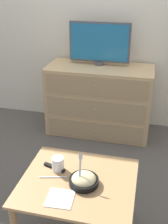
% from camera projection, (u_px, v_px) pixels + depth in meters
% --- Properties ---
extents(ground_plane, '(12.00, 12.00, 0.00)m').
position_uv_depth(ground_plane, '(100.00, 119.00, 3.65)').
color(ground_plane, '#56514C').
extents(wall_back, '(12.00, 0.05, 2.60)m').
position_uv_depth(wall_back, '(103.00, 14.00, 3.09)').
color(wall_back, silver).
rests_on(wall_back, ground_plane).
extents(dresser, '(1.16, 0.53, 0.79)m').
position_uv_depth(dresser, '(99.00, 100.00, 3.22)').
color(dresser, tan).
rests_on(dresser, ground_plane).
extents(tv, '(0.66, 0.11, 0.46)m').
position_uv_depth(tv, '(100.00, 43.00, 3.01)').
color(tv, '#515156').
rests_on(tv, dresser).
extents(coffee_table, '(0.75, 0.65, 0.49)m').
position_uv_depth(coffee_table, '(78.00, 190.00, 1.87)').
color(coffee_table, tan).
rests_on(coffee_table, ground_plane).
extents(takeout_bowl, '(0.19, 0.19, 0.20)m').
position_uv_depth(takeout_bowl, '(84.00, 180.00, 1.80)').
color(takeout_bowl, black).
rests_on(takeout_bowl, coffee_table).
extents(drink_cup, '(0.09, 0.09, 0.10)m').
position_uv_depth(drink_cup, '(58.00, 164.00, 1.92)').
color(drink_cup, beige).
rests_on(drink_cup, coffee_table).
extents(napkin, '(0.17, 0.17, 0.00)m').
position_uv_depth(napkin, '(60.00, 198.00, 1.69)').
color(napkin, white).
rests_on(napkin, coffee_table).
extents(knife, '(0.18, 0.05, 0.01)m').
position_uv_depth(knife, '(53.00, 177.00, 1.86)').
color(knife, silver).
rests_on(knife, coffee_table).
extents(remote_control, '(0.17, 0.07, 0.02)m').
position_uv_depth(remote_control, '(54.00, 167.00, 1.95)').
color(remote_control, black).
rests_on(remote_control, coffee_table).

